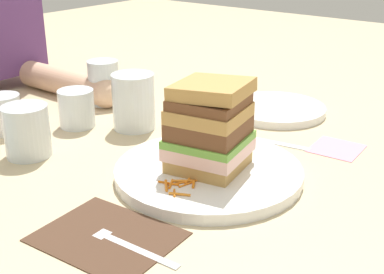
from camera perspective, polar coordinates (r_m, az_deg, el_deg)
ground_plane at (r=0.80m, az=1.79°, el=-4.36°), size 3.00×3.00×0.00m
main_plate at (r=0.80m, az=1.70°, el=-3.71°), size 0.29×0.29×0.02m
sandwich at (r=0.77m, az=1.84°, el=1.16°), size 0.13×0.13×0.13m
carrot_shred_0 at (r=0.72m, az=-1.92°, el=-6.09°), size 0.02×0.02×0.00m
carrot_shred_1 at (r=0.74m, az=-1.55°, el=-5.03°), size 0.03×0.02×0.00m
carrot_shred_2 at (r=0.75m, az=-1.18°, el=-4.76°), size 0.02×0.03×0.00m
carrot_shred_3 at (r=0.74m, az=0.17°, el=-5.14°), size 0.02×0.01×0.00m
carrot_shred_4 at (r=0.75m, az=-0.41°, el=-4.70°), size 0.02×0.01×0.00m
carrot_shred_5 at (r=0.74m, az=-2.56°, el=-5.04°), size 0.01×0.03×0.00m
carrot_shred_6 at (r=0.71m, az=-1.35°, el=-6.23°), size 0.02×0.03×0.00m
carrot_shred_7 at (r=0.74m, az=-2.31°, el=-5.12°), size 0.02×0.02×0.00m
carrot_shred_8 at (r=0.74m, az=-2.82°, el=-5.30°), size 0.03×0.02×0.00m
carrot_shred_9 at (r=0.74m, az=-0.43°, el=-5.10°), size 0.03×0.01×0.00m
carrot_shred_10 at (r=0.87m, az=2.55°, el=-0.85°), size 0.01×0.02×0.00m
carrot_shred_11 at (r=0.88m, az=2.87°, el=-0.60°), size 0.01×0.02×0.00m
carrot_shred_12 at (r=0.88m, az=3.86°, el=-0.62°), size 0.01×0.02×0.00m
carrot_shred_13 at (r=0.86m, az=2.74°, el=-1.20°), size 0.03×0.01×0.00m
carrot_shred_14 at (r=0.86m, az=4.47°, el=-1.14°), size 0.02×0.01×0.00m
napkin_dark at (r=0.66m, az=-9.23°, el=-10.58°), size 0.14×0.17×0.00m
fork at (r=0.65m, az=-7.80°, el=-11.01°), size 0.02×0.17×0.00m
knife at (r=0.94m, az=7.30°, el=-0.23°), size 0.04×0.20×0.00m
juice_glass at (r=0.98m, az=-6.36°, el=3.67°), size 0.08×0.08×0.10m
empty_tumbler_0 at (r=1.01m, az=-12.43°, el=3.06°), size 0.07×0.07×0.07m
empty_tumbler_1 at (r=1.02m, az=-19.74°, el=2.36°), size 0.06×0.06×0.07m
empty_tumbler_2 at (r=1.13m, az=-9.57°, el=5.87°), size 0.07×0.07×0.09m
empty_tumbler_3 at (r=0.90m, az=-17.51°, el=0.62°), size 0.07×0.07×0.09m
side_plate at (r=1.08m, az=9.12°, el=3.01°), size 0.20×0.20×0.02m
napkin_pink at (r=0.93m, az=15.43°, el=-1.17°), size 0.09×0.09×0.00m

